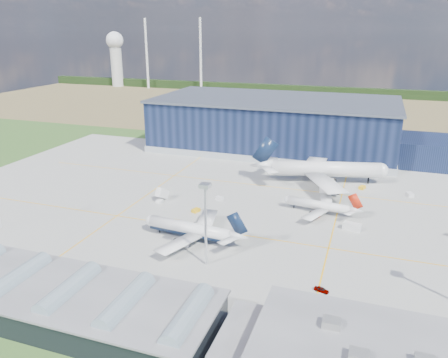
% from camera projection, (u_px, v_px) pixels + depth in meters
% --- Properties ---
extents(ground, '(600.00, 600.00, 0.00)m').
position_uv_depth(ground, '(211.00, 216.00, 146.69)').
color(ground, '#2D4A1C').
rests_on(ground, ground).
extents(apron, '(220.00, 160.00, 0.08)m').
position_uv_depth(apron, '(221.00, 206.00, 155.62)').
color(apron, gray).
rests_on(apron, ground).
extents(farmland, '(600.00, 220.00, 0.01)m').
position_uv_depth(farmland, '(310.00, 109.00, 343.25)').
color(farmland, olive).
rests_on(farmland, ground).
extents(treeline, '(600.00, 8.00, 8.00)m').
position_uv_depth(treeline, '(323.00, 91.00, 413.41)').
color(treeline, black).
rests_on(treeline, ground).
extents(horizon_dressing, '(440.20, 18.00, 70.00)m').
position_uv_depth(horizon_dressing, '(139.00, 54.00, 457.58)').
color(horizon_dressing, silver).
rests_on(horizon_dressing, ground).
extents(hangar, '(145.00, 62.00, 26.10)m').
position_uv_depth(hangar, '(280.00, 126.00, 226.74)').
color(hangar, black).
rests_on(hangar, ground).
extents(glass_concourse, '(78.00, 23.00, 8.60)m').
position_uv_depth(glass_concourse, '(84.00, 304.00, 93.88)').
color(glass_concourse, black).
rests_on(glass_concourse, ground).
extents(light_mast_center, '(2.60, 2.60, 23.00)m').
position_uv_depth(light_mast_center, '(205.00, 211.00, 111.77)').
color(light_mast_center, silver).
rests_on(light_mast_center, ground).
extents(airliner_navy, '(36.93, 36.25, 11.17)m').
position_uv_depth(airliner_navy, '(190.00, 222.00, 128.93)').
color(airliner_navy, silver).
rests_on(airliner_navy, ground).
extents(airliner_red, '(30.68, 30.16, 8.94)m').
position_uv_depth(airliner_red, '(319.00, 201.00, 148.11)').
color(airliner_red, silver).
rests_on(airliner_red, ground).
extents(airliner_widebody, '(67.30, 66.41, 18.24)m').
position_uv_depth(airliner_widebody, '(326.00, 161.00, 175.97)').
color(airliner_widebody, silver).
rests_on(airliner_widebody, ground).
extents(gse_tug_a, '(2.42, 3.56, 1.39)m').
position_uv_depth(gse_tug_a, '(174.00, 223.00, 140.05)').
color(gse_tug_a, gold).
rests_on(gse_tug_a, ground).
extents(gse_tug_b, '(2.71, 3.27, 1.21)m').
position_uv_depth(gse_tug_b, '(196.00, 210.00, 149.96)').
color(gse_tug_b, gold).
rests_on(gse_tug_b, ground).
extents(gse_van_a, '(5.82, 3.46, 2.37)m').
position_uv_depth(gse_van_a, '(352.00, 227.00, 136.34)').
color(gse_van_a, silver).
rests_on(gse_van_a, ground).
extents(gse_cart_a, '(3.09, 3.66, 1.35)m').
position_uv_depth(gse_cart_a, '(410.00, 195.00, 164.14)').
color(gse_cart_a, silver).
rests_on(gse_cart_a, ground).
extents(gse_tug_c, '(2.80, 3.43, 1.30)m').
position_uv_depth(gse_tug_c, '(362.00, 188.00, 171.44)').
color(gse_tug_c, gold).
rests_on(gse_tug_c, ground).
extents(gse_cart_b, '(3.41, 2.77, 1.28)m').
position_uv_depth(gse_cart_b, '(220.00, 199.00, 160.39)').
color(gse_cart_b, silver).
rests_on(gse_cart_b, ground).
extents(airstair, '(3.08, 5.59, 3.38)m').
position_uv_depth(airstair, '(162.00, 196.00, 160.08)').
color(airstair, silver).
rests_on(airstair, ground).
extents(car_a, '(3.85, 2.37, 1.22)m').
position_uv_depth(car_a, '(322.00, 290.00, 104.47)').
color(car_a, '#99999E').
rests_on(car_a, ground).
extents(car_b, '(3.92, 1.94, 1.24)m').
position_uv_depth(car_b, '(328.00, 332.00, 90.01)').
color(car_b, '#99999E').
rests_on(car_b, ground).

